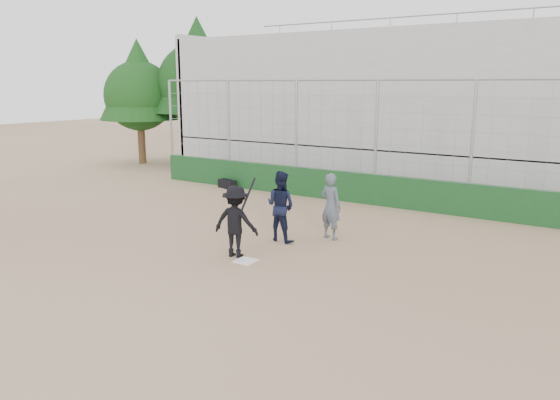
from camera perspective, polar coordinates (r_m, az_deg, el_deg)
The scene contains 10 objects.
ground at distance 12.26m, azimuth -3.62°, elevation -6.41°, with size 90.00×90.00×0.00m, color #846448.
home_plate at distance 12.25m, azimuth -3.62°, elevation -6.36°, with size 0.44×0.44×0.02m, color white.
backstop at distance 17.96m, azimuth 9.86°, elevation 2.52°, with size 18.10×0.25×4.04m.
bleachers at distance 22.37m, azimuth 15.19°, elevation 9.20°, with size 20.25×6.70×6.98m.
tree_left at distance 27.12m, azimuth -8.55°, elevation 13.01°, with size 4.48×4.48×7.00m.
tree_right at distance 27.80m, azimuth -14.55°, elevation 11.44°, with size 3.84×3.84×6.00m.
batter_at_plate at distance 12.42m, azimuth -4.65°, elevation -2.24°, with size 1.16×0.85×1.80m.
catcher_crouched at distance 13.62m, azimuth 0.05°, elevation -1.87°, with size 0.96×0.81×1.20m.
umpire at distance 13.85m, azimuth 5.33°, elevation -0.99°, with size 0.62×0.41×1.53m, color #4A535E.
equipment_bag at distance 20.74m, azimuth -5.52°, elevation 1.69°, with size 0.80×0.47×0.36m.
Camera 1 is at (7.01, -9.28, 3.88)m, focal length 35.00 mm.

